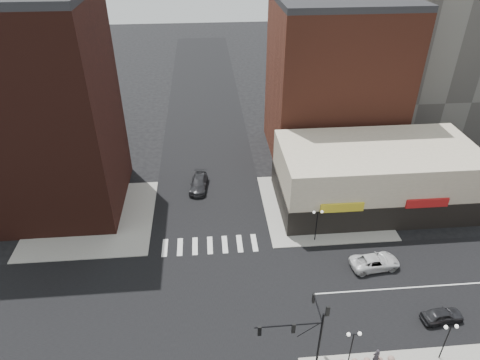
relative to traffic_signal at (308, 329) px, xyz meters
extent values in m
plane|color=black|center=(-7.24, 7.83, -4.96)|extent=(240.00, 240.00, 0.00)
cube|color=black|center=(-7.24, 7.83, -4.95)|extent=(200.00, 14.00, 0.02)
cube|color=black|center=(-7.24, 7.83, -4.95)|extent=(14.00, 200.00, 0.02)
cube|color=gray|center=(-21.74, 22.33, -4.90)|extent=(15.00, 15.00, 0.12)
cube|color=gray|center=(7.26, 22.33, -4.90)|extent=(15.00, 15.00, 0.12)
cube|color=#371711|center=(-26.24, 26.33, 7.54)|extent=(16.00, 15.00, 25.00)
cube|color=brown|center=(11.76, 37.33, 6.04)|extent=(18.00, 15.00, 22.00)
cube|color=beige|center=(13.76, 22.83, -0.96)|extent=(24.00, 12.00, 8.00)
cube|color=black|center=(13.76, 22.83, -3.26)|extent=(24.20, 12.20, 3.40)
cylinder|color=black|center=(0.96, -0.37, -1.46)|extent=(0.18, 0.18, 7.00)
cylinder|color=black|center=(-1.64, -0.37, 1.04)|extent=(5.20, 0.11, 0.11)
cylinder|color=black|center=(-0.04, -0.37, 0.34)|extent=(1.72, 0.06, 1.46)
cylinder|color=black|center=(0.96, 1.13, 1.04)|extent=(0.11, 3.00, 0.11)
cube|color=black|center=(-3.84, -0.37, 0.64)|extent=(0.28, 0.18, 0.95)
sphere|color=red|center=(-3.84, -0.37, 0.94)|extent=(0.16, 0.16, 0.16)
cube|color=black|center=(-1.24, -0.37, 0.64)|extent=(0.28, 0.18, 0.95)
sphere|color=red|center=(-1.24, -0.37, 0.94)|extent=(0.16, 0.16, 0.16)
cube|color=black|center=(0.96, 2.43, 0.64)|extent=(0.18, 0.28, 0.95)
sphere|color=red|center=(0.96, 2.43, 0.94)|extent=(0.16, 0.16, 0.16)
cube|color=black|center=(1.21, -0.37, 2.34)|extent=(0.28, 0.18, 0.95)
sphere|color=red|center=(1.21, -0.37, 2.64)|extent=(0.16, 0.16, 0.16)
cylinder|color=black|center=(3.76, -0.17, -2.84)|extent=(0.11, 0.11, 4.00)
cylinder|color=black|center=(3.76, -0.17, -0.94)|extent=(0.90, 0.06, 0.06)
sphere|color=white|center=(3.31, -0.17, -0.84)|extent=(0.32, 0.32, 0.32)
sphere|color=white|center=(4.21, -0.17, -0.84)|extent=(0.32, 0.32, 0.32)
cylinder|color=black|center=(11.76, -0.17, -2.84)|extent=(0.11, 0.11, 4.00)
cylinder|color=black|center=(11.76, -0.17, -0.94)|extent=(0.90, 0.06, 0.06)
sphere|color=white|center=(11.31, -0.17, -0.84)|extent=(0.32, 0.32, 0.32)
sphere|color=white|center=(12.21, -0.17, -0.84)|extent=(0.32, 0.32, 0.32)
cylinder|color=black|center=(4.76, 15.83, -2.84)|extent=(0.11, 0.11, 4.00)
cylinder|color=black|center=(4.76, 15.83, -0.94)|extent=(0.90, 0.06, 0.06)
sphere|color=white|center=(4.31, 15.83, -0.84)|extent=(0.32, 0.32, 0.32)
sphere|color=white|center=(5.21, 15.83, -0.84)|extent=(0.32, 0.32, 0.32)
sphere|color=#896C5E|center=(6.46, -0.17, -4.54)|extent=(0.61, 0.61, 0.61)
sphere|color=#896C5E|center=(7.51, -0.17, -4.54)|extent=(0.61, 0.61, 0.61)
imported|color=silver|center=(10.09, 11.06, -4.23)|extent=(5.51, 2.99, 1.47)
imported|color=black|center=(13.85, 3.67, -4.30)|extent=(4.04, 1.93, 1.33)
imported|color=black|center=(-8.50, 27.88, -4.18)|extent=(2.87, 5.61, 1.56)
imported|color=#2B272D|center=(6.11, -0.17, -3.98)|extent=(0.64, 0.44, 1.71)
camera|label=1|loc=(-7.12, -21.15, 27.60)|focal=32.00mm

